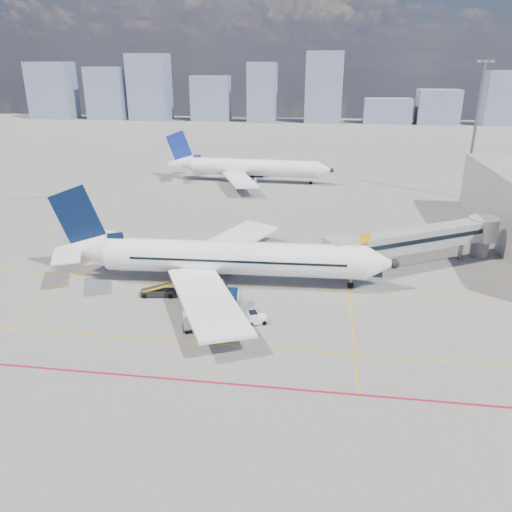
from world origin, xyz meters
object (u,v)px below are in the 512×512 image
Objects in this scene: main_aircraft at (219,258)px; second_aircraft at (247,167)px; belt_loader at (160,291)px; ramp_worker at (238,327)px; baggage_tug at (255,318)px; cargo_dolly at (199,320)px.

main_aircraft is 1.09× the size of second_aircraft.
main_aircraft is at bearing 28.68° from belt_loader.
second_aircraft is at bearing 12.45° from ramp_worker.
baggage_tug is 0.61× the size of cargo_dolly.
ramp_worker is at bearing -43.77° from belt_loader.
ramp_worker is (4.05, -0.61, -0.17)m from cargo_dolly.
ramp_worker is at bearing -139.13° from baggage_tug.
ramp_worker is at bearing -79.02° from second_aircraft.
second_aircraft is 10.30× the size of cargo_dolly.
main_aircraft reaches higher than baggage_tug.
baggage_tug is at bearing -0.00° from cargo_dolly.
main_aircraft reaches higher than cargo_dolly.
second_aircraft is 17.01× the size of baggage_tug.
main_aircraft is at bearing -81.67° from second_aircraft.
belt_loader reaches higher than cargo_dolly.
baggage_tug is at bearing -61.53° from main_aircraft.
belt_loader is at bearing 58.55° from ramp_worker.
second_aircraft is 6.73× the size of belt_loader.
main_aircraft is 11.20× the size of cargo_dolly.
cargo_dolly is 2.18× the size of ramp_worker.
cargo_dolly is at bearing 177.79° from baggage_tug.
baggage_tug is 5.68m from cargo_dolly.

